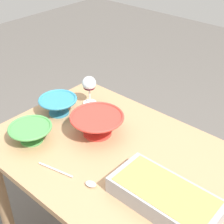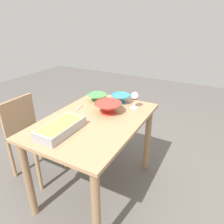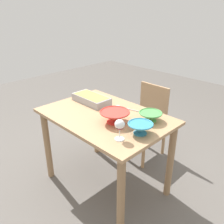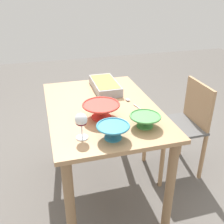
% 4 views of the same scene
% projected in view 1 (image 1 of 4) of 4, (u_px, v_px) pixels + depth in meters
% --- Properties ---
extents(dining_table, '(1.12, 0.76, 0.77)m').
position_uv_depth(dining_table, '(117.00, 176.00, 1.46)').
color(dining_table, tan).
rests_on(dining_table, ground_plane).
extents(wine_glass, '(0.07, 0.07, 0.16)m').
position_uv_depth(wine_glass, '(89.00, 85.00, 1.66)').
color(wine_glass, white).
rests_on(wine_glass, dining_table).
extents(casserole_dish, '(0.39, 0.19, 0.07)m').
position_uv_depth(casserole_dish, '(165.00, 196.00, 1.13)').
color(casserole_dish, '#99999E').
rests_on(casserole_dish, dining_table).
extents(mixing_bowl, '(0.24, 0.24, 0.10)m').
position_uv_depth(mixing_bowl, '(97.00, 124.00, 1.47)').
color(mixing_bowl, red).
rests_on(mixing_bowl, dining_table).
extents(small_bowl, '(0.19, 0.19, 0.08)m').
position_uv_depth(small_bowl, '(31.00, 132.00, 1.43)').
color(small_bowl, '#4C994C').
rests_on(small_bowl, dining_table).
extents(serving_bowl, '(0.19, 0.19, 0.09)m').
position_uv_depth(serving_bowl, '(58.00, 105.00, 1.61)').
color(serving_bowl, teal).
rests_on(serving_bowl, dining_table).
extents(serving_spoon, '(0.27, 0.08, 0.01)m').
position_uv_depth(serving_spoon, '(77.00, 179.00, 1.25)').
color(serving_spoon, silver).
rests_on(serving_spoon, dining_table).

